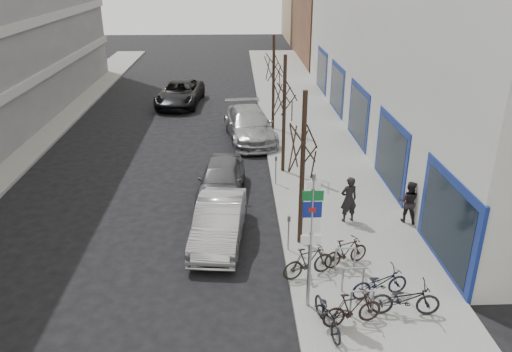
{
  "coord_description": "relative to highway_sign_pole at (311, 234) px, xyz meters",
  "views": [
    {
      "loc": [
        0.47,
        -11.5,
        9.08
      ],
      "look_at": [
        1.14,
        5.06,
        2.0
      ],
      "focal_mm": 35.0,
      "sensor_mm": 36.0,
      "label": 1
    }
  ],
  "objects": [
    {
      "name": "bike_rack",
      "position": [
        1.4,
        0.61,
        -1.8
      ],
      "size": [
        0.66,
        2.26,
        0.83
      ],
      "color": "gray",
      "rests_on": "sidewalk_east"
    },
    {
      "name": "ground",
      "position": [
        -2.4,
        0.01,
        -2.46
      ],
      "size": [
        120.0,
        120.0,
        0.0
      ],
      "primitive_type": "plane",
      "color": "black",
      "rests_on": "ground"
    },
    {
      "name": "meter_mid",
      "position": [
        -0.25,
        8.51,
        -1.54
      ],
      "size": [
        0.1,
        0.08,
        1.27
      ],
      "color": "gray",
      "rests_on": "sidewalk_east"
    },
    {
      "name": "bike_near_left",
      "position": [
        0.39,
        -0.98,
        -1.77
      ],
      "size": [
        0.89,
        1.84,
        1.08
      ],
      "primitive_type": "imported",
      "rotation": [
        0.0,
        0.0,
        0.21
      ],
      "color": "black",
      "rests_on": "sidewalk_east"
    },
    {
      "name": "meter_front",
      "position": [
        -0.25,
        3.01,
        -1.54
      ],
      "size": [
        0.1,
        0.08,
        1.27
      ],
      "color": "gray",
      "rests_on": "sidewalk_east"
    },
    {
      "name": "tree_near",
      "position": [
        0.2,
        3.51,
        1.65
      ],
      "size": [
        1.8,
        1.8,
        5.5
      ],
      "color": "black",
      "rests_on": "ground"
    },
    {
      "name": "bike_far_curb",
      "position": [
        2.59,
        -0.47,
        -1.72
      ],
      "size": [
        1.96,
        0.71,
        1.17
      ],
      "primitive_type": "imported",
      "rotation": [
        0.0,
        0.0,
        1.5
      ],
      "color": "black",
      "rests_on": "sidewalk_east"
    },
    {
      "name": "meter_back",
      "position": [
        -0.25,
        14.01,
        -1.54
      ],
      "size": [
        0.1,
        0.08,
        1.27
      ],
      "color": "gray",
      "rests_on": "sidewalk_east"
    },
    {
      "name": "pedestrian_far",
      "position": [
        4.4,
        4.85,
        -1.49
      ],
      "size": [
        0.73,
        0.66,
        1.64
      ],
      "primitive_type": "imported",
      "rotation": [
        0.0,
        0.0,
        2.62
      ],
      "color": "black",
      "rests_on": "sidewalk_east"
    },
    {
      "name": "sidewalk_east",
      "position": [
        2.1,
        10.01,
        -2.38
      ],
      "size": [
        5.0,
        70.0,
        0.15
      ],
      "primitive_type": "cube",
      "color": "slate",
      "rests_on": "ground"
    },
    {
      "name": "bike_far_inner",
      "position": [
        1.49,
        2.01,
        -1.82
      ],
      "size": [
        1.68,
        1.07,
        0.98
      ],
      "primitive_type": "imported",
      "rotation": [
        0.0,
        0.0,
        1.96
      ],
      "color": "black",
      "rests_on": "sidewalk_east"
    },
    {
      "name": "lane_car",
      "position": [
        -5.81,
        22.65,
        -1.64
      ],
      "size": [
        3.25,
        6.1,
        1.63
      ],
      "primitive_type": "imported",
      "rotation": [
        0.0,
        0.0,
        -0.1
      ],
      "color": "black",
      "rests_on": "ground"
    },
    {
      "name": "pedestrian_near",
      "position": [
        2.18,
        4.97,
        -1.41
      ],
      "size": [
        0.74,
        0.57,
        1.79
      ],
      "primitive_type": "imported",
      "rotation": [
        0.0,
        0.0,
        3.38
      ],
      "color": "black",
      "rests_on": "sidewalk_east"
    },
    {
      "name": "tree_far",
      "position": [
        0.2,
        16.51,
        1.65
      ],
      "size": [
        1.8,
        1.8,
        5.5
      ],
      "color": "black",
      "rests_on": "ground"
    },
    {
      "name": "parked_car_front",
      "position": [
        -2.6,
        3.94,
        -1.71
      ],
      "size": [
        2.02,
        4.67,
        1.5
      ],
      "primitive_type": "imported",
      "rotation": [
        0.0,
        0.0,
        -0.1
      ],
      "color": "#AEADB2",
      "rests_on": "ground"
    },
    {
      "name": "parked_car_back",
      "position": [
        -1.21,
        14.97,
        -1.6
      ],
      "size": [
        3.15,
        6.17,
        1.71
      ],
      "primitive_type": "imported",
      "rotation": [
        0.0,
        0.0,
        0.13
      ],
      "color": "#99999E",
      "rests_on": "ground"
    },
    {
      "name": "tan_building_far",
      "position": [
        11.1,
        55.01,
        2.04
      ],
      "size": [
        13.0,
        12.0,
        9.0
      ],
      "primitive_type": "cube",
      "color": "#937A5B",
      "rests_on": "ground"
    },
    {
      "name": "tree_mid",
      "position": [
        0.2,
        10.01,
        1.65
      ],
      "size": [
        1.8,
        1.8,
        5.5
      ],
      "color": "black",
      "rests_on": "ground"
    },
    {
      "name": "highway_sign_pole",
      "position": [
        0.0,
        0.0,
        0.0
      ],
      "size": [
        0.55,
        0.1,
        4.2
      ],
      "color": "gray",
      "rests_on": "ground"
    },
    {
      "name": "bike_mid_curb",
      "position": [
        2.13,
        0.35,
        -1.77
      ],
      "size": [
        1.82,
        0.93,
        1.07
      ],
      "primitive_type": "imported",
      "rotation": [
        0.0,
        0.0,
        1.81
      ],
      "color": "black",
      "rests_on": "sidewalk_east"
    },
    {
      "name": "brick_building_far",
      "position": [
        10.6,
        40.01,
        1.54
      ],
      "size": [
        12.0,
        14.0,
        8.0
      ],
      "primitive_type": "cube",
      "color": "brown",
      "rests_on": "ground"
    },
    {
      "name": "parked_car_mid",
      "position": [
        -2.6,
        7.7,
        -1.7
      ],
      "size": [
        2.2,
        4.62,
        1.52
      ],
      "primitive_type": "imported",
      "rotation": [
        0.0,
        0.0,
        -0.09
      ],
      "color": "#4F4F54",
      "rests_on": "ground"
    },
    {
      "name": "bike_mid_inner",
      "position": [
        0.21,
        1.44,
        -1.78
      ],
      "size": [
        1.81,
        1.11,
        1.06
      ],
      "primitive_type": "imported",
      "rotation": [
        0.0,
        0.0,
        1.94
      ],
      "color": "black",
      "rests_on": "sidewalk_east"
    },
    {
      "name": "bike_near_right",
      "position": [
        1.06,
        -0.85,
        -1.79
      ],
      "size": [
        1.77,
        0.87,
        1.03
      ],
      "primitive_type": "imported",
      "rotation": [
        0.0,
        0.0,
        1.79
      ],
      "color": "black",
      "rests_on": "sidewalk_east"
    }
  ]
}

